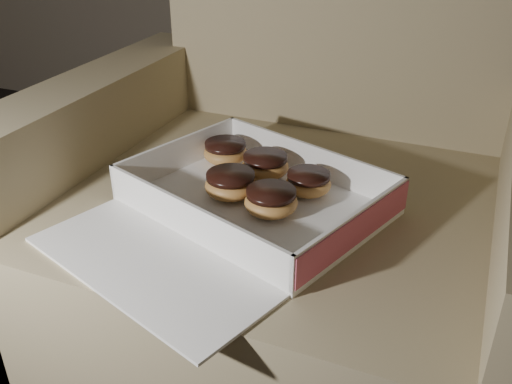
{
  "coord_description": "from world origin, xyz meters",
  "views": [
    {
      "loc": [
        0.77,
        0.21,
        0.92
      ],
      "look_at": [
        0.45,
        0.96,
        0.47
      ],
      "focal_mm": 40.0,
      "sensor_mm": 36.0,
      "label": 1
    }
  ],
  "objects": [
    {
      "name": "bakery_box",
      "position": [
        0.44,
        0.92,
        0.45
      ],
      "size": [
        0.51,
        0.55,
        0.07
      ],
      "rotation": [
        0.0,
        0.0,
        -0.34
      ],
      "color": "white",
      "rests_on": "armchair"
    },
    {
      "name": "crumb_a",
      "position": [
        0.38,
        0.88,
        0.45
      ],
      "size": [
        0.01,
        0.01,
        0.0
      ],
      "primitive_type": "ellipsoid",
      "color": "black",
      "rests_on": "bakery_box"
    },
    {
      "name": "donut_c",
      "position": [
        0.41,
        0.96,
        0.47
      ],
      "size": [
        0.09,
        0.09,
        0.04
      ],
      "color": "#C08443",
      "rests_on": "bakery_box"
    },
    {
      "name": "crumb_b",
      "position": [
        0.47,
        0.85,
        0.45
      ],
      "size": [
        0.01,
        0.01,
        0.0
      ],
      "primitive_type": "ellipsoid",
      "color": "black",
      "rests_on": "bakery_box"
    },
    {
      "name": "donut_d",
      "position": [
        0.43,
        1.05,
        0.47
      ],
      "size": [
        0.08,
        0.08,
        0.04
      ],
      "color": "#C08443",
      "rests_on": "bakery_box"
    },
    {
      "name": "armchair",
      "position": [
        0.48,
        1.1,
        0.31
      ],
      "size": [
        0.94,
        0.8,
        0.98
      ],
      "color": "#93875E",
      "rests_on": "floor"
    },
    {
      "name": "donut_b",
      "position": [
        0.49,
        0.94,
        0.47
      ],
      "size": [
        0.09,
        0.09,
        0.04
      ],
      "color": "#C08443",
      "rests_on": "bakery_box"
    },
    {
      "name": "crumb_c",
      "position": [
        0.51,
        0.85,
        0.45
      ],
      "size": [
        0.01,
        0.01,
        0.0
      ],
      "primitive_type": "ellipsoid",
      "color": "black",
      "rests_on": "bakery_box"
    },
    {
      "name": "donut_a",
      "position": [
        0.34,
        1.08,
        0.47
      ],
      "size": [
        0.08,
        0.08,
        0.04
      ],
      "color": "#C08443",
      "rests_on": "bakery_box"
    },
    {
      "name": "donut_e",
      "position": [
        0.52,
        1.02,
        0.47
      ],
      "size": [
        0.08,
        0.08,
        0.04
      ],
      "color": "#C08443",
      "rests_on": "bakery_box"
    }
  ]
}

